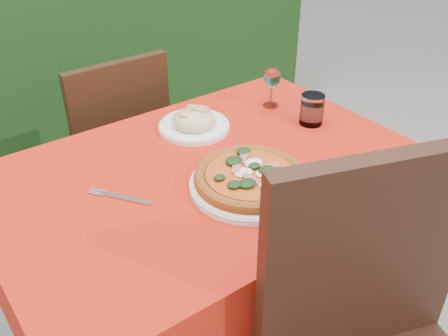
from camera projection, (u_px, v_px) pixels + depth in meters
ground at (212, 334)px, 1.88m from camera, size 60.00×60.00×0.00m
hedge at (26, 0)px, 2.43m from camera, size 3.20×0.55×1.78m
dining_table at (209, 209)px, 1.56m from camera, size 1.26×0.86×0.75m
chair_far at (115, 143)px, 2.06m from camera, size 0.41×0.41×0.90m
pizza_plate at (250, 179)px, 1.37m from camera, size 0.40×0.40×0.06m
pasta_plate at (194, 123)px, 1.66m from camera, size 0.24×0.24×0.07m
water_glass at (312, 111)px, 1.69m from camera, size 0.08×0.08×0.10m
wine_glass at (272, 79)px, 1.77m from camera, size 0.06×0.06×0.15m
fork at (127, 198)px, 1.34m from camera, size 0.14×0.18×0.01m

